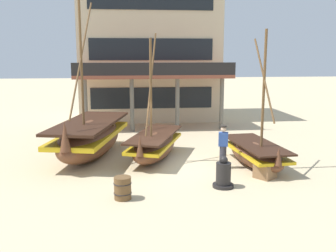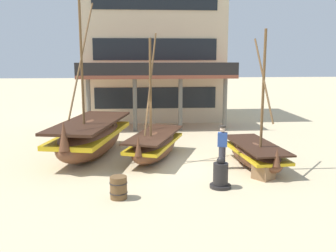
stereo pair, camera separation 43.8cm
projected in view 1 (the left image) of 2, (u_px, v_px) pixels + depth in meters
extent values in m
plane|color=#CCB78E|center=(171.00, 165.00, 15.27)|extent=(120.00, 120.00, 0.00)
ellipsoid|color=brown|center=(255.00, 154.00, 15.08)|extent=(1.72, 4.02, 0.91)
cube|color=gold|center=(255.00, 152.00, 15.06)|extent=(1.72, 3.86, 0.11)
cube|color=#351E13|center=(256.00, 144.00, 15.01)|extent=(1.75, 3.94, 0.06)
cone|color=brown|center=(278.00, 157.00, 13.20)|extent=(0.30, 0.30, 0.64)
cylinder|color=brown|center=(264.00, 93.00, 14.16)|extent=(0.10, 0.10, 4.62)
cylinder|color=brown|center=(264.00, 79.00, 14.07)|extent=(0.24, 2.00, 3.01)
cube|color=brown|center=(253.00, 145.00, 15.31)|extent=(1.34, 0.27, 0.06)
ellipsoid|color=brown|center=(90.00, 139.00, 16.38)|extent=(3.27, 6.12, 1.56)
cube|color=gold|center=(90.00, 135.00, 16.35)|extent=(3.24, 5.89, 0.19)
cube|color=#351E13|center=(89.00, 123.00, 16.25)|extent=(3.30, 6.02, 0.11)
cone|color=brown|center=(65.00, 137.00, 13.53)|extent=(0.49, 0.49, 1.09)
cylinder|color=brown|center=(81.00, 65.00, 15.10)|extent=(0.10, 0.10, 5.65)
cylinder|color=brown|center=(81.00, 58.00, 15.04)|extent=(0.77, 3.13, 4.57)
cube|color=brown|center=(93.00, 125.00, 16.71)|extent=(1.93, 0.58, 0.06)
ellipsoid|color=brown|center=(155.00, 146.00, 16.07)|extent=(2.78, 4.52, 1.10)
cube|color=gold|center=(155.00, 143.00, 16.04)|extent=(2.73, 4.36, 0.13)
cube|color=#351E13|center=(155.00, 135.00, 15.97)|extent=(2.79, 4.45, 0.08)
cone|color=brown|center=(140.00, 146.00, 14.01)|extent=(0.36, 0.36, 0.77)
cylinder|color=brown|center=(151.00, 92.00, 15.13)|extent=(0.10, 0.10, 4.22)
cylinder|color=brown|center=(151.00, 83.00, 15.06)|extent=(0.62, 1.55, 3.97)
cube|color=brown|center=(157.00, 136.00, 16.30)|extent=(1.32, 0.60, 0.06)
cylinder|color=#33333D|center=(223.00, 157.00, 14.76)|extent=(0.26, 0.26, 0.88)
cube|color=#2D4C99|center=(223.00, 139.00, 14.63)|extent=(0.41, 0.31, 0.54)
sphere|color=beige|center=(224.00, 129.00, 14.56)|extent=(0.22, 0.22, 0.22)
cylinder|color=#2D2823|center=(224.00, 126.00, 14.54)|extent=(0.24, 0.24, 0.05)
cylinder|color=black|center=(223.00, 186.00, 12.70)|extent=(0.71, 0.71, 0.10)
cylinder|color=black|center=(223.00, 173.00, 12.63)|extent=(0.49, 0.49, 0.74)
sphere|color=black|center=(224.00, 160.00, 12.54)|extent=(0.27, 0.27, 0.27)
cylinder|color=brown|center=(123.00, 188.00, 11.60)|extent=(0.52, 0.52, 0.70)
torus|color=black|center=(123.00, 183.00, 11.57)|extent=(0.56, 0.56, 0.03)
torus|color=black|center=(123.00, 193.00, 11.62)|extent=(0.56, 0.56, 0.03)
cube|color=olive|center=(265.00, 171.00, 13.61)|extent=(0.86, 0.86, 0.52)
cube|color=beige|center=(149.00, 52.00, 26.61)|extent=(9.12, 6.07, 9.05)
cube|color=black|center=(152.00, 98.00, 24.14)|extent=(7.66, 0.06, 1.33)
cube|color=black|center=(152.00, 49.00, 23.59)|extent=(7.66, 0.06, 1.33)
cube|color=brown|center=(153.00, 76.00, 22.54)|extent=(9.12, 2.80, 0.20)
cylinder|color=#666056|center=(86.00, 106.00, 21.44)|extent=(0.24, 0.24, 3.02)
cylinder|color=#666056|center=(132.00, 105.00, 21.73)|extent=(0.24, 0.24, 3.02)
cylinder|color=#666056|center=(177.00, 105.00, 22.01)|extent=(0.24, 0.24, 3.02)
cylinder|color=#666056|center=(222.00, 104.00, 22.30)|extent=(0.24, 0.24, 3.02)
cube|color=black|center=(155.00, 69.00, 21.14)|extent=(9.12, 0.08, 0.70)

